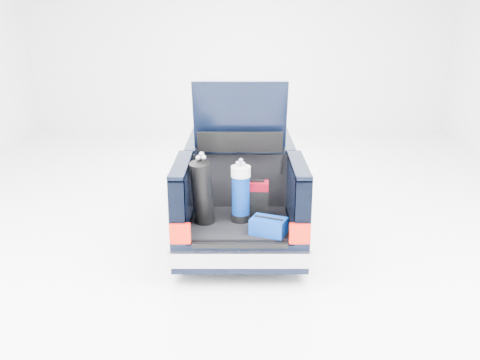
{
  "coord_description": "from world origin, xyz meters",
  "views": [
    {
      "loc": [
        0.0,
        -7.9,
        3.28
      ],
      "look_at": [
        0.0,
        -0.5,
        0.88
      ],
      "focal_mm": 38.0,
      "sensor_mm": 36.0,
      "label": 1
    }
  ],
  "objects_px": {
    "red_suitcase": "(257,200)",
    "blue_golf_bag": "(241,193)",
    "blue_duffel": "(269,226)",
    "car": "(240,180)",
    "black_golf_bag": "(202,193)"
  },
  "relations": [
    {
      "from": "red_suitcase",
      "to": "blue_golf_bag",
      "type": "distance_m",
      "value": 0.3
    },
    {
      "from": "red_suitcase",
      "to": "blue_duffel",
      "type": "distance_m",
      "value": 0.62
    },
    {
      "from": "car",
      "to": "red_suitcase",
      "type": "relative_size",
      "value": 8.66
    },
    {
      "from": "red_suitcase",
      "to": "black_golf_bag",
      "type": "distance_m",
      "value": 0.8
    },
    {
      "from": "car",
      "to": "blue_golf_bag",
      "type": "distance_m",
      "value": 1.59
    },
    {
      "from": "red_suitcase",
      "to": "blue_duffel",
      "type": "height_order",
      "value": "red_suitcase"
    },
    {
      "from": "black_golf_bag",
      "to": "car",
      "type": "bearing_deg",
      "value": 93.66
    },
    {
      "from": "car",
      "to": "black_golf_bag",
      "type": "distance_m",
      "value": 1.78
    },
    {
      "from": "red_suitcase",
      "to": "blue_golf_bag",
      "type": "height_order",
      "value": "blue_golf_bag"
    },
    {
      "from": "car",
      "to": "black_golf_bag",
      "type": "relative_size",
      "value": 4.71
    },
    {
      "from": "blue_golf_bag",
      "to": "blue_duffel",
      "type": "distance_m",
      "value": 0.64
    },
    {
      "from": "car",
      "to": "blue_golf_bag",
      "type": "xyz_separation_m",
      "value": [
        0.01,
        -1.55,
        0.32
      ]
    },
    {
      "from": "black_golf_bag",
      "to": "blue_duffel",
      "type": "height_order",
      "value": "black_golf_bag"
    },
    {
      "from": "red_suitcase",
      "to": "black_golf_bag",
      "type": "relative_size",
      "value": 0.54
    },
    {
      "from": "car",
      "to": "blue_golf_bag",
      "type": "height_order",
      "value": "car"
    }
  ]
}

